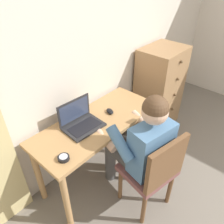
# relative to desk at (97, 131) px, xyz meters

# --- Properties ---
(wall_back) EXTENTS (4.80, 0.05, 2.50)m
(wall_back) POSITION_rel_desk_xyz_m (0.48, 0.33, 0.63)
(wall_back) COLOR beige
(wall_back) RESTS_ON ground_plane
(desk) EXTENTS (1.28, 0.53, 0.74)m
(desk) POSITION_rel_desk_xyz_m (0.00, 0.00, 0.00)
(desk) COLOR tan
(desk) RESTS_ON ground_plane
(dresser) EXTENTS (0.57, 0.47, 1.11)m
(dresser) POSITION_rel_desk_xyz_m (1.21, 0.05, -0.07)
(dresser) COLOR #9E754C
(dresser) RESTS_ON ground_plane
(chair) EXTENTS (0.49, 0.47, 0.89)m
(chair) POSITION_rel_desk_xyz_m (0.05, -0.63, -0.12)
(chair) COLOR brown
(chair) RESTS_ON ground_plane
(person_seated) EXTENTS (0.60, 0.64, 1.21)m
(person_seated) POSITION_rel_desk_xyz_m (0.08, -0.44, 0.06)
(person_seated) COLOR #4C4C4C
(person_seated) RESTS_ON ground_plane
(laptop) EXTENTS (0.35, 0.27, 0.24)m
(laptop) POSITION_rel_desk_xyz_m (-0.14, 0.06, 0.17)
(laptop) COLOR #232326
(laptop) RESTS_ON desk
(computer_mouse) EXTENTS (0.09, 0.12, 0.03)m
(computer_mouse) POSITION_rel_desk_xyz_m (0.18, 0.00, 0.13)
(computer_mouse) COLOR black
(computer_mouse) RESTS_ON desk
(desk_clock) EXTENTS (0.09, 0.09, 0.03)m
(desk_clock) POSITION_rel_desk_xyz_m (-0.50, -0.15, 0.13)
(desk_clock) COLOR black
(desk_clock) RESTS_ON desk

